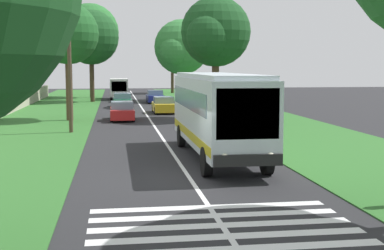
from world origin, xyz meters
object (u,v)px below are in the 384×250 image
(roadside_tree_left_3, at_px, (90,39))
(trailing_car_2, at_px, (122,101))
(roadside_tree_right_1, at_px, (181,49))
(roadside_tree_left_2, at_px, (89,33))
(trailing_car_1, at_px, (163,105))
(trailing_minibus_0, at_px, (119,87))
(trailing_car_0, at_px, (122,111))
(roadside_tree_right_3, at_px, (172,49))
(roadside_tree_left_0, at_px, (67,36))
(coach_bus, at_px, (217,110))
(roadside_tree_right_2, at_px, (214,34))
(trailing_car_3, at_px, (155,97))
(utility_pole, at_px, (69,64))

(roadside_tree_left_3, bearing_deg, trailing_car_2, -158.61)
(roadside_tree_right_1, bearing_deg, roadside_tree_left_2, 55.12)
(trailing_car_1, height_order, trailing_car_2, same)
(trailing_car_2, bearing_deg, trailing_minibus_0, 0.86)
(roadside_tree_left_3, bearing_deg, trailing_car_0, -171.50)
(roadside_tree_left_2, xyz_separation_m, roadside_tree_right_3, (10.20, -11.63, -1.61))
(trailing_car_0, distance_m, roadside_tree_left_0, 6.88)
(coach_bus, xyz_separation_m, trailing_car_2, (29.90, 3.67, -1.48))
(roadside_tree_left_0, distance_m, roadside_tree_left_3, 20.84)
(roadside_tree_right_2, height_order, roadside_tree_right_3, roadside_tree_right_3)
(trailing_car_3, bearing_deg, trailing_car_2, 149.29)
(coach_bus, bearing_deg, trailing_minibus_0, 5.12)
(coach_bus, bearing_deg, utility_pole, 35.37)
(roadside_tree_left_2, bearing_deg, trailing_car_3, -145.09)
(trailing_car_2, relative_size, roadside_tree_right_3, 0.46)
(roadside_tree_left_2, bearing_deg, trailing_car_2, -167.34)
(roadside_tree_left_3, relative_size, roadside_tree_right_2, 1.11)
(trailing_car_1, height_order, trailing_minibus_0, trailing_minibus_0)
(roadside_tree_left_0, xyz_separation_m, roadside_tree_right_3, (39.31, -11.98, 0.34))
(trailing_car_2, height_order, roadside_tree_right_2, roadside_tree_right_2)
(coach_bus, bearing_deg, roadside_tree_right_2, -10.17)
(roadside_tree_right_1, relative_size, roadside_tree_right_2, 1.02)
(roadside_tree_right_1, distance_m, roadside_tree_right_3, 17.75)
(roadside_tree_left_0, bearing_deg, roadside_tree_right_2, -93.06)
(utility_pole, bearing_deg, trailing_car_1, -27.57)
(trailing_car_3, relative_size, roadside_tree_right_1, 0.46)
(roadside_tree_right_1, bearing_deg, coach_bus, 175.20)
(coach_bus, height_order, trailing_minibus_0, coach_bus)
(roadside_tree_left_2, relative_size, utility_pole, 1.49)
(trailing_car_3, relative_size, roadside_tree_left_2, 0.36)
(utility_pole, bearing_deg, roadside_tree_right_1, -19.52)
(roadside_tree_left_0, bearing_deg, trailing_car_1, -54.67)
(trailing_car_0, height_order, trailing_minibus_0, trailing_minibus_0)
(roadside_tree_right_1, bearing_deg, trailing_car_1, 167.67)
(roadside_tree_left_2, relative_size, roadside_tree_left_3, 1.16)
(trailing_car_2, bearing_deg, trailing_car_0, 179.00)
(roadside_tree_left_2, bearing_deg, trailing_car_1, -163.03)
(roadside_tree_left_2, relative_size, roadside_tree_right_3, 1.28)
(trailing_car_2, bearing_deg, roadside_tree_right_1, -36.41)
(trailing_car_3, xyz_separation_m, trailing_minibus_0, (7.11, 3.89, 0.88))
(trailing_minibus_0, xyz_separation_m, utility_pole, (-33.22, 3.23, 2.64))
(trailing_minibus_0, bearing_deg, trailing_car_0, 179.96)
(roadside_tree_left_0, relative_size, roadside_tree_right_2, 0.94)
(trailing_car_0, distance_m, roadside_tree_right_3, 41.00)
(trailing_minibus_0, relative_size, utility_pole, 0.75)
(trailing_car_2, xyz_separation_m, roadside_tree_left_3, (8.67, 3.40, 6.43))
(trailing_car_0, distance_m, utility_pole, 8.73)
(utility_pole, bearing_deg, coach_bus, -144.63)
(trailing_car_3, distance_m, utility_pole, 27.30)
(coach_bus, distance_m, trailing_car_0, 17.80)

